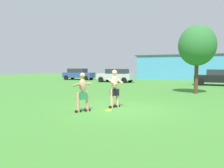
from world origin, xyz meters
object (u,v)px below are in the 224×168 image
object	(u,v)px
car_silver_mid_lot	(116,75)
tree_left_field	(197,46)
player_in_green	(83,92)
car_blue_far_end	(78,74)
player_near	(115,88)
car_black_near_post	(218,77)
frisbee	(108,110)

from	to	relation	value
car_silver_mid_lot	tree_left_field	xyz separation A→B (m)	(9.74, -7.97, 2.46)
player_in_green	car_blue_far_end	xyz separation A→B (m)	(-12.97, 18.87, -0.02)
player_near	car_blue_far_end	bearing A→B (deg)	128.32
car_black_near_post	tree_left_field	size ratio (longest dim) A/B	0.93
player_near	car_silver_mid_lot	bearing A→B (deg)	114.45
frisbee	car_blue_far_end	size ratio (longest dim) A/B	0.06
player_near	tree_left_field	world-z (taller)	tree_left_field
player_near	tree_left_field	xyz separation A→B (m)	(2.82, 7.26, 2.37)
frisbee	car_blue_far_end	world-z (taller)	car_blue_far_end
frisbee	car_black_near_post	size ratio (longest dim) A/B	0.07
car_silver_mid_lot	frisbee	bearing A→B (deg)	-66.41
frisbee	tree_left_field	world-z (taller)	tree_left_field
frisbee	car_black_near_post	xyz separation A→B (m)	(4.03, 16.18, 0.81)
car_black_near_post	car_silver_mid_lot	xyz separation A→B (m)	(-11.03, -0.16, 0.00)
player_in_green	car_silver_mid_lot	size ratio (longest dim) A/B	0.37
player_near	car_blue_far_end	distance (m)	22.18
car_black_near_post	frisbee	bearing A→B (deg)	-103.99
player_in_green	car_blue_far_end	bearing A→B (deg)	124.52
player_in_green	car_black_near_post	world-z (taller)	player_in_green
car_black_near_post	car_blue_far_end	world-z (taller)	same
car_blue_far_end	car_silver_mid_lot	bearing A→B (deg)	-17.67
frisbee	player_in_green	bearing A→B (deg)	-142.09
car_black_near_post	car_blue_far_end	size ratio (longest dim) A/B	0.98
player_in_green	tree_left_field	size ratio (longest dim) A/B	0.35
car_blue_far_end	tree_left_field	size ratio (longest dim) A/B	0.95
car_silver_mid_lot	car_blue_far_end	bearing A→B (deg)	162.33
player_in_green	tree_left_field	xyz separation A→B (m)	(3.60, 8.72, 2.44)
player_near	player_in_green	bearing A→B (deg)	-118.15
player_near	tree_left_field	distance (m)	8.14
car_silver_mid_lot	car_blue_far_end	world-z (taller)	same
player_near	car_silver_mid_lot	distance (m)	16.73
player_near	car_silver_mid_lot	xyz separation A→B (m)	(-6.92, 15.23, -0.09)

